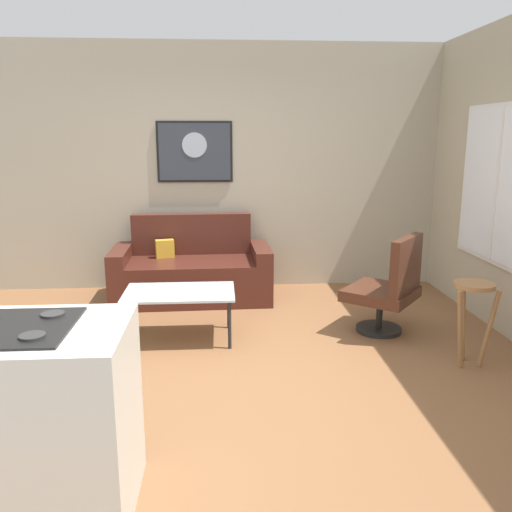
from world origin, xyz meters
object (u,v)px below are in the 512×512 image
at_px(couch, 192,272).
at_px(armchair, 389,288).
at_px(coffee_table, 180,295).
at_px(wall_painting, 195,152).
at_px(bar_stool, 473,303).

bearing_deg(couch, armchair, -33.36).
height_order(coffee_table, armchair, armchair).
bearing_deg(wall_painting, couch, -95.37).
bearing_deg(armchair, couch, 146.64).
xyz_separation_m(coffee_table, wall_painting, (0.09, 1.69, 1.19)).
height_order(couch, coffee_table, couch).
height_order(armchair, wall_painting, wall_painting).
xyz_separation_m(couch, armchair, (1.84, -1.21, 0.13)).
height_order(couch, armchair, armchair).
distance_m(couch, wall_painting, 1.38).
bearing_deg(coffee_table, couch, 88.01).
distance_m(couch, armchair, 2.20).
xyz_separation_m(bar_stool, wall_painting, (-2.22, 2.39, 1.08)).
distance_m(couch, bar_stool, 2.98).
relative_size(couch, wall_painting, 2.01).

